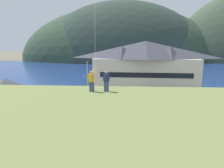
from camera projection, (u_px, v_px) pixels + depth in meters
The scene contains 18 objects.
ground_plane at pixel (102, 123), 26.47m from camera, with size 600.00×600.00×0.00m, color #66604C.
parking_lot_pad at pixel (105, 111), 31.35m from camera, with size 40.00×20.00×0.10m, color slate.
bay_water at pixel (117, 69), 85.17m from camera, with size 360.00×84.00×0.03m, color navy.
far_hill_west_ridge at pixel (120, 60), 138.87m from camera, with size 140.27×66.22×73.28m, color #334733.
far_hill_east_peak at pixel (122, 60), 133.45m from camera, with size 113.18×57.44×78.04m, color #2D3D33.
harbor_lodge at pixel (145, 64), 45.35m from camera, with size 25.14×10.64×11.40m.
storage_shed_near_lot at pixel (6, 94), 31.05m from camera, with size 6.66×6.18×5.32m.
storage_shed_waterside at pixel (101, 79), 46.77m from camera, with size 6.80×5.53×4.64m.
wharf_dock at pixel (105, 79), 59.35m from camera, with size 3.20×14.18×0.70m.
moored_boat_wharfside at pixel (95, 76), 62.22m from camera, with size 2.15×6.47×2.16m.
parked_car_mid_row_far at pixel (166, 118), 25.40m from camera, with size 4.34×2.34×1.82m.
parked_car_back_row_right at pixel (89, 112), 27.93m from camera, with size 4.31×2.27×1.82m.
parked_car_front_row_silver at pixel (181, 103), 32.02m from camera, with size 4.22×2.10×1.82m.
parked_car_mid_row_center at pixel (88, 100), 33.76m from camera, with size 4.32×2.30×1.82m.
parked_car_front_row_end at pixel (50, 117), 25.99m from camera, with size 4.24×2.14×1.82m.
parking_light_pole at pixel (87, 79), 36.17m from camera, with size 0.24×0.78×7.36m.
person_kite_flyer at pixel (92, 80), 16.03m from camera, with size 0.51×0.66×1.86m.
person_companion at pixel (106, 80), 16.07m from camera, with size 0.55×0.40×1.74m.
Camera 1 is at (2.86, -24.76, 10.50)m, focal length 31.10 mm.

